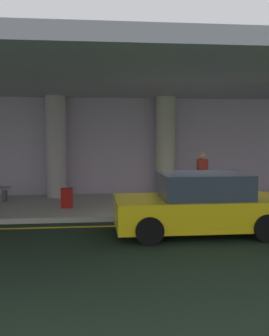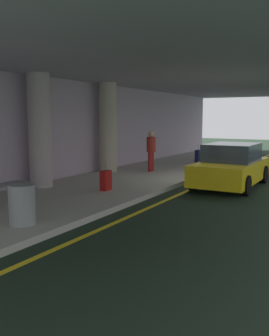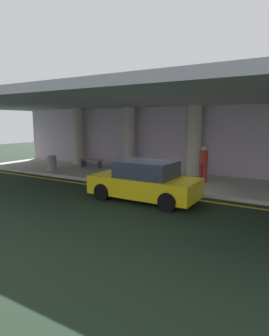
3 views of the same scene
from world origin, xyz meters
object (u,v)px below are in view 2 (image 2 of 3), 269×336
trash_bin_steel (22,205)px  suitcase_upright_secondary (106,180)px  traveler_with_luggage (151,148)px  suitcase_upright_primary (198,156)px  support_column_center (108,128)px  car_yellow_taxi (231,166)px  support_column_left_mid (40,131)px  bench_metal (1,190)px

trash_bin_steel → suitcase_upright_secondary: bearing=8.3°
traveler_with_luggage → suitcase_upright_primary: bearing=-82.3°
traveler_with_luggage → suitcase_upright_primary: traveler_with_luggage is taller
traveler_with_luggage → trash_bin_steel: (-8.57, -1.32, -0.54)m
support_column_center → traveler_with_luggage: support_column_center is taller
suitcase_upright_secondary → car_yellow_taxi: bearing=-33.7°
suitcase_upright_secondary → support_column_left_mid: bearing=109.8°
suitcase_upright_secondary → bench_metal: size_ratio=0.56×
support_column_left_mid → suitcase_upright_primary: size_ratio=4.06×
support_column_center → car_yellow_taxi: bearing=-91.0°
traveler_with_luggage → suitcase_upright_secondary: traveler_with_luggage is taller
support_column_left_mid → suitcase_upright_primary: bearing=-12.6°
support_column_left_mid → support_column_center: size_ratio=1.00×
support_column_center → suitcase_upright_secondary: bearing=-147.8°
suitcase_upright_secondary → traveler_with_luggage: bearing=16.5°
suitcase_upright_secondary → trash_bin_steel: 4.11m
car_yellow_taxi → trash_bin_steel: size_ratio=4.82×
traveler_with_luggage → bench_metal: traveler_with_luggage is taller
support_column_center → suitcase_upright_secondary: size_ratio=4.06×
suitcase_upright_secondary → trash_bin_steel: (-4.06, -0.59, 0.11)m
suitcase_upright_secondary → support_column_center: bearing=39.5°
suitcase_upright_primary → traveler_with_luggage: bearing=175.2°
car_yellow_taxi → trash_bin_steel: (-7.48, 2.38, -0.14)m
trash_bin_steel → bench_metal: bearing=58.6°
support_column_center → car_yellow_taxi: 5.33m
support_column_left_mid → traveler_with_luggage: (5.00, -1.49, -0.86)m
support_column_center → suitcase_upright_secondary: 4.42m
support_column_center → bench_metal: bearing=-173.1°
support_column_left_mid → bench_metal: 2.86m
support_column_left_mid → trash_bin_steel: bearing=-141.9°
traveler_with_luggage → bench_metal: (-7.32, 0.72, -0.61)m
support_column_center → bench_metal: support_column_center is taller
trash_bin_steel → traveler_with_luggage: bearing=8.7°
bench_metal → trash_bin_steel: 2.40m
suitcase_upright_primary → suitcase_upright_secondary: (-8.65, -0.18, 0.00)m
traveler_with_luggage → suitcase_upright_secondary: 4.61m
car_yellow_taxi → traveler_with_luggage: traveler_with_luggage is taller
suitcase_upright_primary → suitcase_upright_secondary: same height
suitcase_upright_primary → trash_bin_steel: bearing=-173.8°
support_column_left_mid → traveler_with_luggage: size_ratio=2.17×
suitcase_upright_secondary → trash_bin_steel: suitcase_upright_secondary is taller
trash_bin_steel → support_column_center: bearing=20.3°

